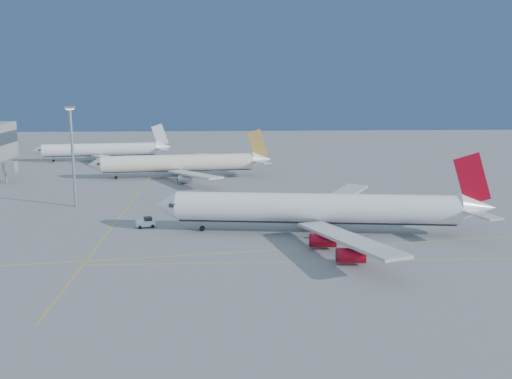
% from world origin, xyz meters
% --- Properties ---
extents(ground, '(500.00, 500.00, 0.00)m').
position_xyz_m(ground, '(0.00, 0.00, 0.00)').
color(ground, slate).
rests_on(ground, ground).
extents(taxiway_lines, '(118.86, 140.00, 0.02)m').
position_xyz_m(taxiway_lines, '(-14.71, 6.34, 0.01)').
color(taxiway_lines, gold).
rests_on(taxiway_lines, ground).
extents(airliner_virgin, '(74.69, 66.66, 18.43)m').
position_xyz_m(airliner_virgin, '(7.79, 5.57, 5.56)').
color(airliner_virgin, white).
rests_on(airliner_virgin, ground).
extents(airliner_etihad, '(62.81, 57.72, 16.39)m').
position_xyz_m(airliner_etihad, '(-28.94, 79.07, 4.99)').
color(airliner_etihad, beige).
rests_on(airliner_etihad, ground).
extents(airliner_third, '(56.05, 51.32, 15.04)m').
position_xyz_m(airliner_third, '(-64.67, 120.82, 4.55)').
color(airliner_third, white).
rests_on(airliner_third, ground).
extents(pushback_tug, '(4.62, 3.57, 2.35)m').
position_xyz_m(pushback_tug, '(-32.10, 12.70, 1.09)').
color(pushback_tug, white).
rests_on(pushback_tug, ground).
extents(light_mast, '(2.29, 2.29, 26.51)m').
position_xyz_m(light_mast, '(-53.95, 35.35, 15.65)').
color(light_mast, gray).
rests_on(light_mast, ground).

